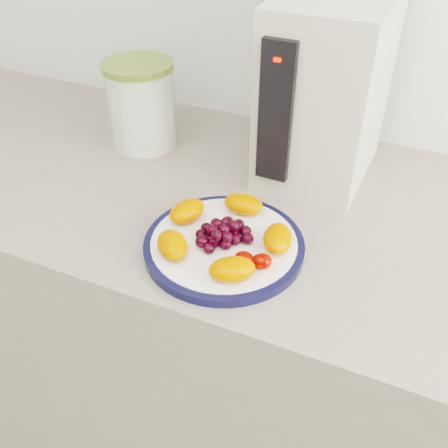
% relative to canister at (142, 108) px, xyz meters
% --- Properties ---
extents(counter, '(3.50, 0.60, 0.90)m').
position_rel_canister_xyz_m(counter, '(0.24, -0.09, -0.53)').
color(counter, gray).
rests_on(counter, floor).
extents(cabinet_face, '(3.48, 0.58, 0.84)m').
position_rel_canister_xyz_m(cabinet_face, '(0.24, -0.09, -0.56)').
color(cabinet_face, '#9F785E').
rests_on(cabinet_face, floor).
extents(plate_rim, '(0.25, 0.25, 0.01)m').
position_rel_canister_xyz_m(plate_rim, '(0.29, -0.25, -0.07)').
color(plate_rim, black).
rests_on(plate_rim, counter).
extents(plate_face, '(0.23, 0.23, 0.02)m').
position_rel_canister_xyz_m(plate_face, '(0.29, -0.25, -0.07)').
color(plate_face, white).
rests_on(plate_face, counter).
extents(canister, '(0.14, 0.14, 0.16)m').
position_rel_canister_xyz_m(canister, '(0.00, 0.00, 0.00)').
color(canister, '#455E1D').
rests_on(canister, counter).
extents(canister_lid, '(0.14, 0.14, 0.01)m').
position_rel_canister_xyz_m(canister_lid, '(-0.00, 0.00, 0.09)').
color(canister_lid, olive).
rests_on(canister_lid, canister).
extents(appliance_body, '(0.19, 0.26, 0.32)m').
position_rel_canister_xyz_m(appliance_body, '(0.36, 0.04, 0.08)').
color(appliance_body, beige).
rests_on(appliance_body, counter).
extents(appliance_panel, '(0.05, 0.02, 0.24)m').
position_rel_canister_xyz_m(appliance_panel, '(0.31, -0.09, 0.08)').
color(appliance_panel, black).
rests_on(appliance_panel, appliance_body).
extents(appliance_led, '(0.01, 0.01, 0.01)m').
position_rel_canister_xyz_m(appliance_led, '(0.31, -0.10, 0.17)').
color(appliance_led, '#FF0C05').
rests_on(appliance_led, appliance_panel).
extents(fruit_plate, '(0.22, 0.21, 0.03)m').
position_rel_canister_xyz_m(fruit_plate, '(0.29, -0.25, -0.05)').
color(fruit_plate, '#FF4F01').
rests_on(fruit_plate, plate_face).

